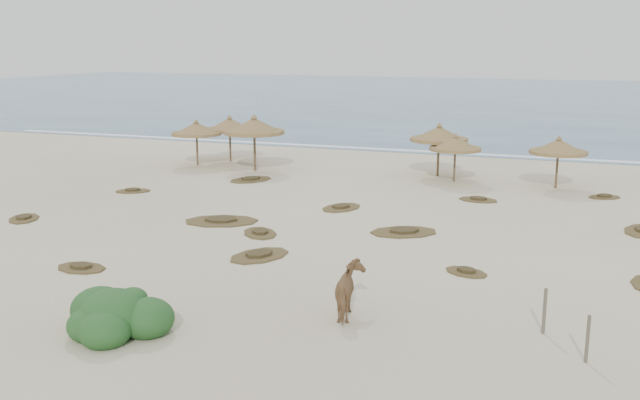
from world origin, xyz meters
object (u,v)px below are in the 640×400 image
at_px(palapa_1, 230,125).
at_px(horse, 350,291).
at_px(palapa_0, 196,129).
at_px(bush, 116,316).

distance_m(palapa_1, horse, 26.12).
distance_m(palapa_0, bush, 25.10).
height_order(palapa_0, horse, palapa_0).
bearing_deg(bush, palapa_0, 115.09).
bearing_deg(palapa_0, bush, -64.91).
relative_size(palapa_1, bush, 1.18).
distance_m(palapa_1, bush, 26.40).
bearing_deg(bush, horse, 30.07).
bearing_deg(palapa_1, horse, -55.88).
distance_m(palapa_0, horse, 25.28).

